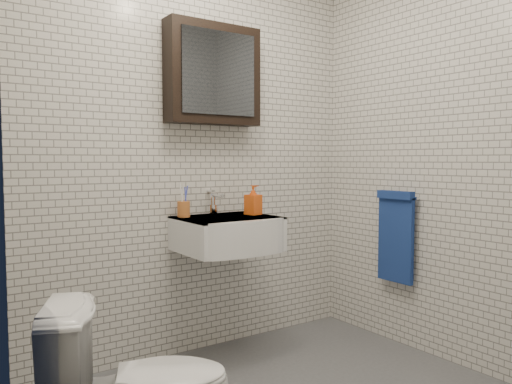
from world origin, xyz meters
The scene contains 7 objects.
room_shell centered at (0.00, 0.00, 1.47)m, with size 2.22×2.02×2.51m.
washbasin centered at (0.05, 0.73, 0.76)m, with size 0.55×0.50×0.20m.
faucet centered at (0.05, 0.93, 0.92)m, with size 0.06×0.20×0.15m.
mirror_cabinet centered at (0.05, 0.93, 1.70)m, with size 0.60×0.15×0.60m.
towel_rail centered at (1.04, 0.35, 0.72)m, with size 0.09×0.30×0.58m.
toothbrush_cup centered at (-0.16, 0.91, 0.90)m, with size 0.09×0.09×0.20m.
soap_bottle centered at (0.24, 0.78, 0.94)m, with size 0.08×0.08×0.18m, color orange.
Camera 1 is at (-1.47, -1.73, 1.18)m, focal length 35.00 mm.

